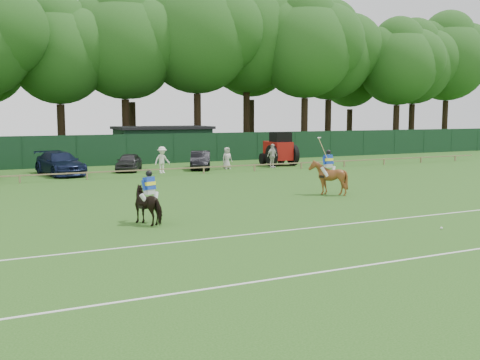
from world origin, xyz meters
TOP-DOWN VIEW (x-y plane):
  - ground at (0.00, 0.00)m, footprint 160.00×160.00m
  - horse_dark at (-3.63, 2.41)m, footprint 1.43×1.88m
  - horse_chestnut at (6.92, 5.79)m, footprint 1.47×1.64m
  - sedan_navy at (-4.11, 21.57)m, footprint 3.19×5.75m
  - hatch_grey at (0.81, 22.14)m, footprint 2.98×4.11m
  - estate_black at (6.08, 21.25)m, footprint 2.94×4.35m
  - spectator_left at (2.53, 19.66)m, footprint 1.34×0.96m
  - spectator_mid at (11.39, 19.65)m, footprint 1.18×0.80m
  - spectator_right at (7.85, 20.30)m, footprint 0.86×0.62m
  - rider_dark at (-3.62, 2.39)m, footprint 0.90×0.58m
  - rider_chestnut at (6.92, 5.78)m, footprint 0.94×0.58m
  - polo_ball at (5.60, -3.27)m, footprint 0.09×0.09m
  - pitch_lines at (0.00, -3.50)m, footprint 60.00×5.10m
  - pitch_rail at (0.00, 18.00)m, footprint 62.10×0.10m
  - perimeter_fence at (0.00, 27.00)m, footprint 92.08×0.08m
  - utility_shed at (6.00, 30.00)m, footprint 8.40×4.40m
  - tree_row at (2.00, 35.00)m, footprint 96.00×12.00m
  - tractor at (12.95, 21.33)m, footprint 2.36×3.34m

SIDE VIEW (x-z plane):
  - ground at x=0.00m, z-range 0.00..0.00m
  - tree_row at x=2.00m, z-range -10.50..10.50m
  - pitch_lines at x=0.00m, z-range 0.00..0.01m
  - polo_ball at x=5.60m, z-range 0.00..0.09m
  - pitch_rail at x=0.00m, z-range 0.20..0.70m
  - hatch_grey at x=0.81m, z-range 0.00..1.30m
  - estate_black at x=6.08m, z-range 0.00..1.36m
  - horse_dark at x=-3.63m, z-range 0.00..1.45m
  - sedan_navy at x=-4.11m, z-range 0.00..1.58m
  - spectator_right at x=7.85m, z-range 0.00..1.65m
  - horse_chestnut at x=6.92m, z-range 0.00..1.79m
  - spectator_mid at x=11.39m, z-range 0.00..1.86m
  - spectator_left at x=2.53m, z-range 0.00..1.87m
  - perimeter_fence at x=0.00m, z-range 0.00..2.50m
  - tractor at x=12.95m, z-range -0.07..2.62m
  - rider_dark at x=-3.62m, z-range 0.70..2.11m
  - utility_shed at x=6.00m, z-range 0.02..3.06m
  - rider_chestnut at x=6.92m, z-range 0.66..2.71m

